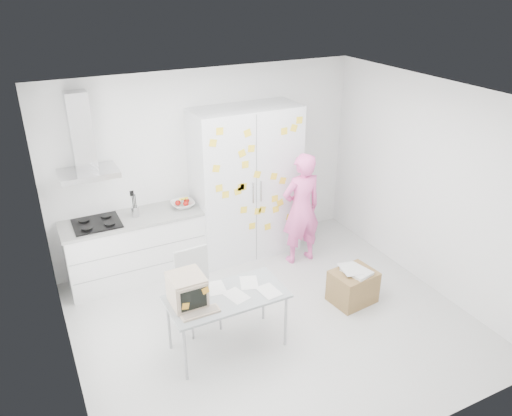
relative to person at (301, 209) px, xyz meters
name	(u,v)px	position (x,y,z in m)	size (l,w,h in m)	color
floor	(273,322)	(-1.03, -1.10, -0.83)	(4.50, 4.00, 0.02)	silver
walls	(246,198)	(-1.03, -0.38, 0.53)	(4.52, 4.01, 2.70)	white
ceiling	(277,100)	(-1.03, -1.10, 1.88)	(4.50, 4.00, 0.02)	white
counter_run	(136,247)	(-2.23, 0.60, -0.35)	(1.84, 0.63, 1.28)	white
range_hood	(83,143)	(-2.68, 0.74, 1.14)	(0.70, 0.48, 1.01)	silver
tall_cabinet	(246,183)	(-0.58, 0.57, 0.28)	(1.50, 0.68, 2.20)	silver
person	(301,209)	(0.00, 0.00, 0.00)	(0.60, 0.39, 1.64)	pink
desk	(202,294)	(-1.95, -1.23, -0.05)	(1.29, 0.66, 1.02)	gray
chair	(196,284)	(-1.84, -0.71, -0.28)	(0.46, 0.46, 0.96)	#B5B6B3
cardboard_box	(353,286)	(0.08, -1.18, -0.60)	(0.58, 0.49, 0.47)	olive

